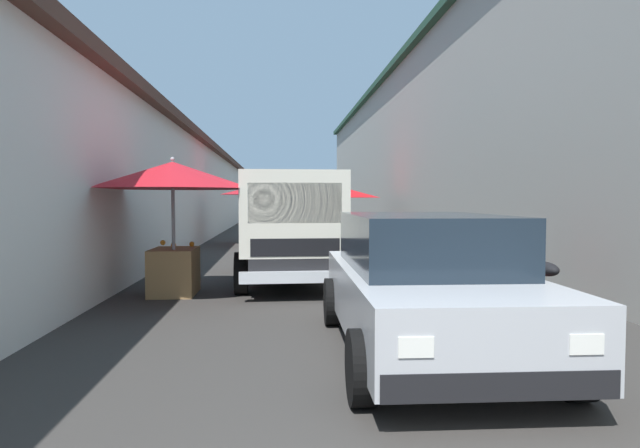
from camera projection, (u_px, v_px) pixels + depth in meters
ground at (311, 256)px, 14.95m from camera, size 90.00×90.00×0.00m
building_left_whitewash at (78, 188)px, 16.54m from camera, size 49.80×7.50×3.89m
building_right_concrete at (522, 143)px, 17.59m from camera, size 49.80×7.50×7.00m
fruit_stall_mid_lane at (256, 196)px, 18.81m from camera, size 2.54×2.54×2.18m
fruit_stall_near_left at (346, 198)px, 19.94m from camera, size 2.62×2.62×2.11m
fruit_stall_far_left at (173, 190)px, 8.72m from camera, size 2.64×2.64×2.31m
hatchback_car at (425, 283)px, 5.51m from camera, size 3.94×1.97×1.45m
delivery_truck at (291, 231)px, 9.69m from camera, size 4.97×2.08×2.08m
vendor_by_crates at (289, 221)px, 17.87m from camera, size 0.61×0.30×1.53m
parked_scooter at (530, 279)px, 7.75m from camera, size 1.69×0.40×1.14m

